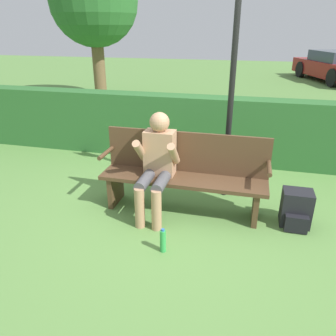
# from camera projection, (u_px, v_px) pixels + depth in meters

# --- Properties ---
(ground_plane) EXTENTS (40.00, 40.00, 0.00)m
(ground_plane) POSITION_uv_depth(u_px,v_px,m) (182.00, 210.00, 3.99)
(ground_plane) COLOR #5B8942
(hedge_back) EXTENTS (12.00, 0.40, 1.04)m
(hedge_back) POSITION_uv_depth(u_px,v_px,m) (205.00, 129.00, 5.35)
(hedge_back) COLOR #2D662D
(hedge_back) RESTS_ON ground
(park_bench) EXTENTS (1.94, 0.43, 0.93)m
(park_bench) POSITION_uv_depth(u_px,v_px,m) (184.00, 172.00, 3.86)
(park_bench) COLOR #513823
(park_bench) RESTS_ON ground
(person_seated) EXTENTS (0.48, 0.67, 1.19)m
(person_seated) POSITION_uv_depth(u_px,v_px,m) (157.00, 161.00, 3.72)
(person_seated) COLOR tan
(person_seated) RESTS_ON ground
(backpack) EXTENTS (0.32, 0.33, 0.41)m
(backpack) POSITION_uv_depth(u_px,v_px,m) (296.00, 209.00, 3.62)
(backpack) COLOR black
(backpack) RESTS_ON ground
(water_bottle) EXTENTS (0.06, 0.06, 0.26)m
(water_bottle) POSITION_uv_depth(u_px,v_px,m) (163.00, 241.00, 3.21)
(water_bottle) COLOR green
(water_bottle) RESTS_ON ground
(signpost) EXTENTS (0.42, 0.09, 2.78)m
(signpost) POSITION_uv_depth(u_px,v_px,m) (233.00, 71.00, 3.74)
(signpost) COLOR black
(signpost) RESTS_ON ground
(tree) EXTENTS (2.41, 2.41, 3.91)m
(tree) POSITION_uv_depth(u_px,v_px,m) (94.00, 2.00, 8.94)
(tree) COLOR brown
(tree) RESTS_ON ground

